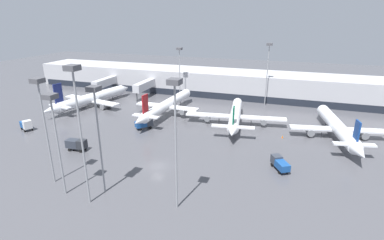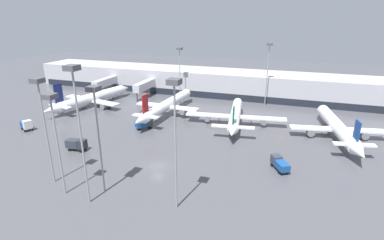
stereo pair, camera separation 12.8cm
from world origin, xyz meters
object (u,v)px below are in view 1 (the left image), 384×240
object	(u,v)px
service_truck_0	(144,123)
apron_light_mast_4	(175,111)
apron_light_mast_6	(179,59)
apron_light_mast_3	(96,111)
apron_light_mast_2	(53,117)
apron_light_mast_7	(268,58)
parked_jet_0	(235,115)
parked_jet_3	(167,105)
service_truck_1	(26,125)
service_truck_3	(280,163)
traffic_cone_2	(153,121)
parked_jet_1	(91,99)
traffic_cone_0	(282,137)
apron_light_mast_5	(41,103)
service_truck_2	(76,144)
parked_jet_4	(337,127)
apron_light_mast_0	(77,101)

from	to	relation	value
service_truck_0	apron_light_mast_4	size ratio (longest dim) A/B	0.23
apron_light_mast_6	apron_light_mast_3	bearing A→B (deg)	-81.24
apron_light_mast_2	apron_light_mast_7	distance (m)	71.34
parked_jet_0	parked_jet_3	distance (m)	21.43
service_truck_1	service_truck_3	distance (m)	65.50
apron_light_mast_6	apron_light_mast_7	size ratio (longest dim) A/B	0.89
traffic_cone_2	apron_light_mast_3	distance (m)	38.94
parked_jet_1	service_truck_0	distance (m)	30.10
traffic_cone_0	apron_light_mast_5	bearing A→B (deg)	-137.88
service_truck_2	apron_light_mast_3	bearing A→B (deg)	-42.53
parked_jet_3	service_truck_2	distance (m)	31.48
apron_light_mast_3	parked_jet_0	bearing A→B (deg)	69.92
service_truck_1	apron_light_mast_4	size ratio (longest dim) A/B	0.21
service_truck_2	apron_light_mast_7	xyz separation A→B (m)	(36.73, 50.84, 14.48)
service_truck_2	parked_jet_1	bearing A→B (deg)	116.80
apron_light_mast_2	apron_light_mast_6	xyz separation A→B (m)	(-3.36, 64.17, 0.48)
traffic_cone_0	apron_light_mast_2	xyz separation A→B (m)	(-34.31, -37.77, 13.72)
traffic_cone_0	apron_light_mast_3	bearing A→B (deg)	-128.84
apron_light_mast_3	apron_light_mast_7	distance (m)	66.63
parked_jet_4	apron_light_mast_5	size ratio (longest dim) A/B	1.79
service_truck_3	apron_light_mast_7	xyz separation A→B (m)	(-7.57, 45.24, 14.66)
parked_jet_4	apron_light_mast_4	bearing A→B (deg)	135.16
parked_jet_0	service_truck_1	size ratio (longest dim) A/B	7.27
service_truck_2	apron_light_mast_4	size ratio (longest dim) A/B	0.23
parked_jet_3	service_truck_0	bearing A→B (deg)	177.23
traffic_cone_0	traffic_cone_2	bearing A→B (deg)	179.65
service_truck_0	traffic_cone_0	bearing A→B (deg)	-40.59
service_truck_1	apron_light_mast_0	bearing A→B (deg)	-5.18
parked_jet_4	service_truck_2	distance (m)	62.98
apron_light_mast_2	service_truck_2	bearing A→B (deg)	122.72
parked_jet_1	apron_light_mast_7	size ratio (longest dim) A/B	1.75
apron_light_mast_0	apron_light_mast_2	xyz separation A→B (m)	(-5.58, 0.81, -3.26)
parked_jet_3	apron_light_mast_5	bearing A→B (deg)	177.07
apron_light_mast_2	apron_light_mast_5	size ratio (longest dim) A/B	0.91
service_truck_3	apron_light_mast_3	world-z (taller)	apron_light_mast_3
parked_jet_3	traffic_cone_0	xyz separation A→B (m)	(34.61, -7.38, -2.96)
apron_light_mast_4	apron_light_mast_7	xyz separation A→B (m)	(7.26, 63.44, -0.15)
service_truck_2	service_truck_3	world-z (taller)	service_truck_2
parked_jet_0	traffic_cone_2	world-z (taller)	parked_jet_0
parked_jet_4	service_truck_1	size ratio (longest dim) A/B	8.02
apron_light_mast_6	traffic_cone_0	bearing A→B (deg)	-35.03
apron_light_mast_4	apron_light_mast_5	xyz separation A→B (m)	(-24.38, -0.03, -1.01)
apron_light_mast_3	apron_light_mast_6	size ratio (longest dim) A/B	1.02
parked_jet_1	apron_light_mast_4	bearing A→B (deg)	-120.30
traffic_cone_0	service_truck_3	bearing A→B (deg)	-89.17
service_truck_3	apron_light_mast_0	world-z (taller)	apron_light_mast_0
parked_jet_3	apron_light_mast_6	world-z (taller)	apron_light_mast_6
parked_jet_1	apron_light_mast_2	world-z (taller)	apron_light_mast_2
parked_jet_0	service_truck_3	bearing A→B (deg)	-157.37
traffic_cone_2	parked_jet_3	bearing A→B (deg)	77.98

